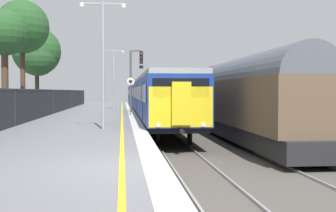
{
  "coord_description": "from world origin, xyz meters",
  "views": [
    {
      "loc": [
        -0.34,
        -9.54,
        1.67
      ],
      "look_at": [
        1.78,
        10.47,
        0.99
      ],
      "focal_mm": 46.21,
      "sensor_mm": 36.0,
      "label": 1
    }
  ],
  "objects_px": {
    "background_tree_right": "(22,29)",
    "background_tree_centre": "(37,53)",
    "signal_gantry": "(134,73)",
    "background_tree_back": "(4,34)",
    "platform_lamp_far": "(113,74)",
    "platform_lamp_mid": "(103,54)",
    "freight_train_adjacent_track": "(186,94)",
    "commuter_train_at_platform": "(144,95)",
    "speed_limit_sign": "(131,91)"
  },
  "relations": [
    {
      "from": "background_tree_right",
      "to": "background_tree_centre",
      "type": "bearing_deg",
      "value": 93.84
    },
    {
      "from": "signal_gantry",
      "to": "background_tree_back",
      "type": "distance_m",
      "value": 11.11
    },
    {
      "from": "platform_lamp_far",
      "to": "platform_lamp_mid",
      "type": "bearing_deg",
      "value": -90.0
    },
    {
      "from": "freight_train_adjacent_track",
      "to": "background_tree_right",
      "type": "xyz_separation_m",
      "value": [
        -13.53,
        -11.18,
        4.75
      ]
    },
    {
      "from": "signal_gantry",
      "to": "background_tree_centre",
      "type": "relative_size",
      "value": 0.67
    },
    {
      "from": "commuter_train_at_platform",
      "to": "freight_train_adjacent_track",
      "type": "distance_m",
      "value": 6.15
    },
    {
      "from": "background_tree_back",
      "to": "background_tree_centre",
      "type": "bearing_deg",
      "value": 91.83
    },
    {
      "from": "background_tree_centre",
      "to": "background_tree_back",
      "type": "xyz_separation_m",
      "value": [
        0.4,
        -12.45,
        0.09
      ]
    },
    {
      "from": "platform_lamp_far",
      "to": "background_tree_centre",
      "type": "relative_size",
      "value": 0.75
    },
    {
      "from": "commuter_train_at_platform",
      "to": "background_tree_centre",
      "type": "distance_m",
      "value": 13.15
    },
    {
      "from": "speed_limit_sign",
      "to": "platform_lamp_mid",
      "type": "xyz_separation_m",
      "value": [
        -1.42,
        -11.46,
        1.6
      ]
    },
    {
      "from": "commuter_train_at_platform",
      "to": "platform_lamp_mid",
      "type": "relative_size",
      "value": 10.78
    },
    {
      "from": "speed_limit_sign",
      "to": "platform_lamp_far",
      "type": "height_order",
      "value": "platform_lamp_far"
    },
    {
      "from": "platform_lamp_far",
      "to": "background_tree_centre",
      "type": "xyz_separation_m",
      "value": [
        -6.82,
        -0.81,
        1.8
      ]
    },
    {
      "from": "commuter_train_at_platform",
      "to": "platform_lamp_far",
      "type": "relative_size",
      "value": 10.77
    },
    {
      "from": "speed_limit_sign",
      "to": "platform_lamp_far",
      "type": "bearing_deg",
      "value": 97.73
    },
    {
      "from": "background_tree_right",
      "to": "platform_lamp_far",
      "type": "bearing_deg",
      "value": 55.59
    },
    {
      "from": "signal_gantry",
      "to": "background_tree_right",
      "type": "xyz_separation_m",
      "value": [
        -8.05,
        -3.07,
        3.01
      ]
    },
    {
      "from": "signal_gantry",
      "to": "platform_lamp_far",
      "type": "xyz_separation_m",
      "value": [
        -1.79,
        6.07,
        0.18
      ]
    },
    {
      "from": "platform_lamp_far",
      "to": "background_tree_back",
      "type": "xyz_separation_m",
      "value": [
        -6.43,
        -13.26,
        1.89
      ]
    },
    {
      "from": "platform_lamp_far",
      "to": "background_tree_right",
      "type": "height_order",
      "value": "background_tree_right"
    },
    {
      "from": "background_tree_right",
      "to": "commuter_train_at_platform",
      "type": "bearing_deg",
      "value": 58.97
    },
    {
      "from": "freight_train_adjacent_track",
      "to": "signal_gantry",
      "type": "xyz_separation_m",
      "value": [
        -5.48,
        -8.1,
        1.73
      ]
    },
    {
      "from": "freight_train_adjacent_track",
      "to": "platform_lamp_far",
      "type": "height_order",
      "value": "platform_lamp_far"
    },
    {
      "from": "freight_train_adjacent_track",
      "to": "background_tree_back",
      "type": "relative_size",
      "value": 8.74
    },
    {
      "from": "freight_train_adjacent_track",
      "to": "signal_gantry",
      "type": "distance_m",
      "value": 9.93
    },
    {
      "from": "freight_train_adjacent_track",
      "to": "platform_lamp_mid",
      "type": "xyz_separation_m",
      "value": [
        -7.27,
        -23.93,
        1.91
      ]
    },
    {
      "from": "speed_limit_sign",
      "to": "background_tree_back",
      "type": "relative_size",
      "value": 0.39
    },
    {
      "from": "platform_lamp_mid",
      "to": "platform_lamp_far",
      "type": "xyz_separation_m",
      "value": [
        -0.0,
        21.9,
        0.0
      ]
    },
    {
      "from": "background_tree_centre",
      "to": "freight_train_adjacent_track",
      "type": "bearing_deg",
      "value": 11.41
    },
    {
      "from": "platform_lamp_mid",
      "to": "platform_lamp_far",
      "type": "height_order",
      "value": "platform_lamp_far"
    },
    {
      "from": "freight_train_adjacent_track",
      "to": "speed_limit_sign",
      "type": "distance_m",
      "value": 13.78
    },
    {
      "from": "background_tree_right",
      "to": "background_tree_back",
      "type": "distance_m",
      "value": 4.23
    },
    {
      "from": "commuter_train_at_platform",
      "to": "background_tree_right",
      "type": "relative_size",
      "value": 7.38
    },
    {
      "from": "background_tree_right",
      "to": "background_tree_back",
      "type": "xyz_separation_m",
      "value": [
        -0.16,
        -4.12,
        -0.94
      ]
    },
    {
      "from": "freight_train_adjacent_track",
      "to": "background_tree_centre",
      "type": "relative_size",
      "value": 7.92
    },
    {
      "from": "platform_lamp_mid",
      "to": "platform_lamp_far",
      "type": "bearing_deg",
      "value": 90.0
    },
    {
      "from": "signal_gantry",
      "to": "platform_lamp_mid",
      "type": "distance_m",
      "value": 15.93
    },
    {
      "from": "platform_lamp_mid",
      "to": "background_tree_right",
      "type": "distance_m",
      "value": 14.49
    },
    {
      "from": "platform_lamp_mid",
      "to": "background_tree_back",
      "type": "bearing_deg",
      "value": 126.65
    },
    {
      "from": "platform_lamp_far",
      "to": "background_tree_right",
      "type": "relative_size",
      "value": 0.69
    },
    {
      "from": "signal_gantry",
      "to": "background_tree_back",
      "type": "relative_size",
      "value": 0.74
    },
    {
      "from": "freight_train_adjacent_track",
      "to": "background_tree_back",
      "type": "bearing_deg",
      "value": -131.84
    },
    {
      "from": "freight_train_adjacent_track",
      "to": "background_tree_right",
      "type": "distance_m",
      "value": 18.18
    },
    {
      "from": "signal_gantry",
      "to": "background_tree_centre",
      "type": "bearing_deg",
      "value": 148.59
    },
    {
      "from": "background_tree_back",
      "to": "background_tree_right",
      "type": "bearing_deg",
      "value": 87.74
    },
    {
      "from": "speed_limit_sign",
      "to": "background_tree_back",
      "type": "bearing_deg",
      "value": -160.21
    },
    {
      "from": "background_tree_right",
      "to": "speed_limit_sign",
      "type": "bearing_deg",
      "value": -9.56
    },
    {
      "from": "freight_train_adjacent_track",
      "to": "background_tree_right",
      "type": "bearing_deg",
      "value": -140.44
    },
    {
      "from": "platform_lamp_far",
      "to": "background_tree_centre",
      "type": "bearing_deg",
      "value": -173.21
    }
  ]
}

